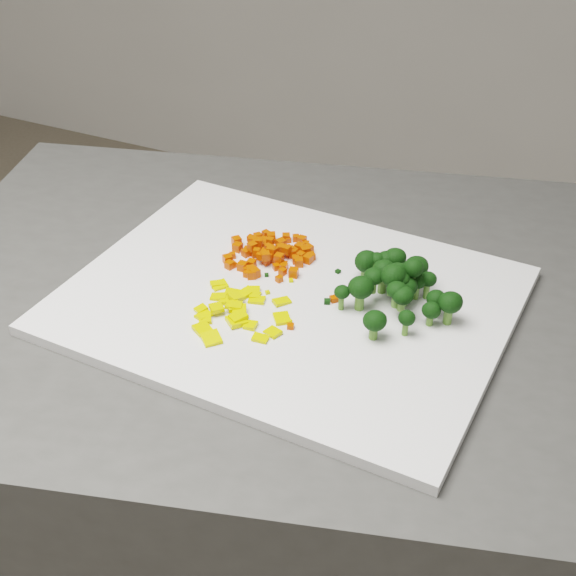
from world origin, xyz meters
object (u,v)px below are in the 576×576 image
at_px(counter_block, 298,542).
at_px(cutting_board, 288,300).
at_px(broccoli_pile, 395,283).
at_px(pepper_pile, 235,305).
at_px(carrot_pile, 271,248).

height_order(counter_block, cutting_board, cutting_board).
bearing_deg(broccoli_pile, pepper_pile, -151.25).
bearing_deg(broccoli_pile, counter_block, -178.91).
distance_m(cutting_board, carrot_pile, 0.08).
distance_m(pepper_pile, broccoli_pile, 0.17).
height_order(carrot_pile, broccoli_pile, broccoli_pile).
bearing_deg(broccoli_pile, carrot_pile, 170.13).
height_order(pepper_pile, broccoli_pile, broccoli_pile).
relative_size(counter_block, cutting_board, 1.94).
bearing_deg(cutting_board, broccoli_pile, 15.92).
bearing_deg(cutting_board, carrot_pile, 129.76).
bearing_deg(counter_block, carrot_pile, 150.23).
distance_m(counter_block, pepper_pile, 0.48).
relative_size(carrot_pile, broccoli_pile, 0.83).
height_order(counter_block, pepper_pile, pepper_pile).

